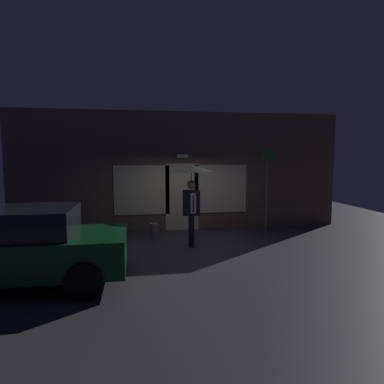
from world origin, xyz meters
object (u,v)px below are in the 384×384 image
parked_car (8,246)px  street_sign_post (267,185)px  sidewalk_bollard (154,231)px  person_with_umbrella (191,182)px

parked_car → street_sign_post: size_ratio=1.61×
parked_car → street_sign_post: bearing=28.4°
street_sign_post → parked_car: bearing=-151.5°
parked_car → sidewalk_bollard: (2.91, 3.12, -0.52)m
street_sign_post → sidewalk_bollard: street_sign_post is taller
street_sign_post → sidewalk_bollard: size_ratio=5.70×
parked_car → street_sign_post: (6.55, 3.55, 0.77)m
parked_car → sidewalk_bollard: size_ratio=9.19×
person_with_umbrella → parked_car: person_with_umbrella is taller
sidewalk_bollard → parked_car: bearing=-133.0°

